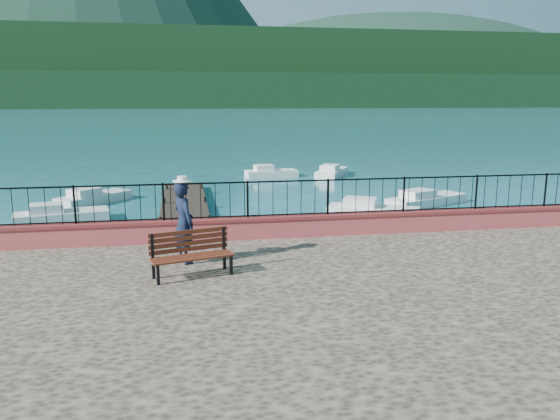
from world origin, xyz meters
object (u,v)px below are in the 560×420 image
object	(u,v)px
person	(184,222)
boat_1	(373,207)
boat_4	(271,171)
boat_0	(62,212)
boat_5	(332,170)
park_bench	(192,263)
boat_3	(94,195)
boat_2	(427,197)

from	to	relation	value
person	boat_1	bearing A→B (deg)	-65.14
person	boat_4	xyz separation A→B (m)	(5.51, 21.89, -1.74)
boat_0	boat_5	xyz separation A→B (m)	(14.36, 11.12, 0.00)
boat_0	boat_1	size ratio (longest dim) A/B	0.95
park_bench	boat_5	world-z (taller)	park_bench
person	boat_1	world-z (taller)	person
boat_1	boat_5	bearing A→B (deg)	109.27
boat_0	boat_5	bearing A→B (deg)	25.29
boat_0	boat_4	xyz separation A→B (m)	(10.42, 11.35, 0.00)
boat_0	boat_3	size ratio (longest dim) A/B	0.98
boat_3	boat_4	bearing A→B (deg)	-12.20
boat_1	boat_5	world-z (taller)	same
boat_2	boat_3	distance (m)	15.81
person	boat_0	world-z (taller)	person
park_bench	boat_4	distance (m)	23.58
boat_5	boat_4	bearing A→B (deg)	116.57
park_bench	person	size ratio (longest dim) A/B	0.96
boat_2	boat_3	world-z (taller)	same
person	boat_0	distance (m)	11.75
park_bench	boat_3	xyz separation A→B (m)	(-4.40, 15.62, -1.09)
park_bench	boat_0	world-z (taller)	park_bench
boat_3	boat_5	bearing A→B (deg)	-21.71
person	boat_5	size ratio (longest dim) A/B	0.50
park_bench	boat_1	bearing A→B (deg)	38.07
person	park_bench	bearing A→B (deg)	163.29
boat_4	boat_5	xyz separation A→B (m)	(3.94, -0.23, 0.00)
person	boat_3	size ratio (longest dim) A/B	0.51
boat_3	person	bearing A→B (deg)	-122.78
boat_1	boat_2	world-z (taller)	same
boat_2	boat_5	xyz separation A→B (m)	(-1.76, 10.37, 0.00)
park_bench	boat_0	bearing A→B (deg)	98.45
person	boat_3	distance (m)	15.28
boat_0	boat_4	distance (m)	15.41
boat_1	boat_2	xyz separation A→B (m)	(3.36, 2.04, 0.00)
boat_4	boat_5	world-z (taller)	same
person	boat_5	world-z (taller)	person
boat_3	boat_4	distance (m)	12.20
boat_0	boat_5	distance (m)	18.16
person	boat_1	xyz separation A→B (m)	(7.85, 9.25, -1.74)
person	boat_3	bearing A→B (deg)	-8.56
person	boat_4	size ratio (longest dim) A/B	0.58
boat_1	person	bearing A→B (deg)	-103.70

